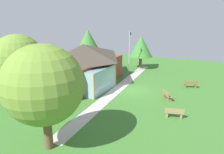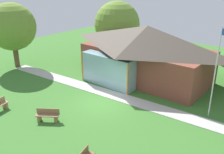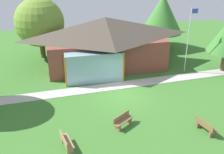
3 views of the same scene
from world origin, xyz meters
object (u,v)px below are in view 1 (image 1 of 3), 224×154
(tree_east_hedge, at_px, (141,46))
(tree_behind_pavilion_right, at_px, (88,43))
(bench_front_right, at_px, (190,84))
(tree_west_hedge, at_px, (44,85))
(bench_front_center, at_px, (167,96))
(flagpole, at_px, (129,51))
(tree_behind_pavilion_left, at_px, (19,59))
(pavilion, at_px, (84,64))
(bench_front_left, at_px, (174,113))

(tree_east_hedge, bearing_deg, tree_behind_pavilion_right, 113.63)
(bench_front_right, relative_size, tree_west_hedge, 0.24)
(bench_front_center, height_order, tree_west_hedge, tree_west_hedge)
(bench_front_center, distance_m, tree_west_hedge, 12.80)
(flagpole, height_order, tree_east_hedge, flagpole)
(bench_front_center, distance_m, tree_behind_pavilion_left, 15.35)
(bench_front_center, bearing_deg, tree_behind_pavilion_right, -154.69)
(bench_front_right, distance_m, tree_behind_pavilion_right, 16.77)
(bench_front_right, distance_m, bench_front_center, 5.16)
(flagpole, bearing_deg, tree_east_hedge, -7.74)
(flagpole, height_order, tree_behind_pavilion_right, tree_behind_pavilion_right)
(flagpole, distance_m, tree_west_hedge, 19.31)
(pavilion, height_order, bench_front_center, pavilion)
(flagpole, height_order, bench_front_right, flagpole)
(pavilion, distance_m, bench_front_center, 10.46)
(bench_front_right, bearing_deg, tree_behind_pavilion_left, -161.83)
(bench_front_left, bearing_deg, tree_behind_pavilion_left, 172.12)
(bench_front_left, relative_size, bench_front_center, 1.05)
(bench_front_center, xyz_separation_m, tree_east_hedge, (11.55, 6.72, 3.13))
(tree_west_hedge, bearing_deg, tree_behind_pavilion_left, 57.00)
(flagpole, height_order, tree_west_hedge, tree_west_hedge)
(flagpole, xyz_separation_m, bench_front_left, (-11.57, -8.58, -2.92))
(tree_west_hedge, xyz_separation_m, tree_behind_pavilion_left, (5.97, 9.19, -0.31))
(tree_west_hedge, bearing_deg, bench_front_right, -21.85)
(pavilion, xyz_separation_m, bench_front_left, (-4.49, -11.58, -2.10))
(bench_front_center, xyz_separation_m, tree_behind_pavilion_left, (-5.30, 14.01, 3.38))
(bench_front_right, bearing_deg, tree_east_hedge, 126.67)
(pavilion, height_order, bench_front_right, pavilion)
(pavilion, bearing_deg, tree_behind_pavilion_left, 148.12)
(tree_west_hedge, distance_m, tree_behind_pavilion_left, 10.97)
(bench_front_right, bearing_deg, tree_behind_pavilion_right, 153.50)
(tree_west_hedge, bearing_deg, pavilion, 24.14)
(bench_front_center, bearing_deg, flagpole, -172.50)
(bench_front_center, relative_size, tree_west_hedge, 0.23)
(pavilion, relative_size, tree_behind_pavilion_right, 1.95)
(bench_front_center, bearing_deg, bench_front_right, 126.16)
(tree_behind_pavilion_left, bearing_deg, flagpole, -27.27)
(bench_front_left, height_order, bench_front_center, same)
(flagpole, bearing_deg, pavilion, 157.03)
(tree_behind_pavilion_right, xyz_separation_m, tree_east_hedge, (3.35, -7.66, -0.47))
(tree_behind_pavilion_right, height_order, tree_behind_pavilion_left, tree_behind_pavilion_left)
(bench_front_center, height_order, tree_east_hedge, tree_east_hedge)
(tree_west_hedge, bearing_deg, bench_front_left, -39.20)
(tree_west_hedge, bearing_deg, tree_east_hedge, 4.77)
(bench_front_left, height_order, bench_front_right, same)
(bench_front_left, bearing_deg, bench_front_center, 96.44)
(flagpole, distance_m, tree_east_hedge, 3.72)
(tree_behind_pavilion_left, bearing_deg, tree_east_hedge, -23.40)
(pavilion, bearing_deg, bench_front_left, -111.19)
(bench_front_left, xyz_separation_m, tree_west_hedge, (-7.57, 6.18, 3.69))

